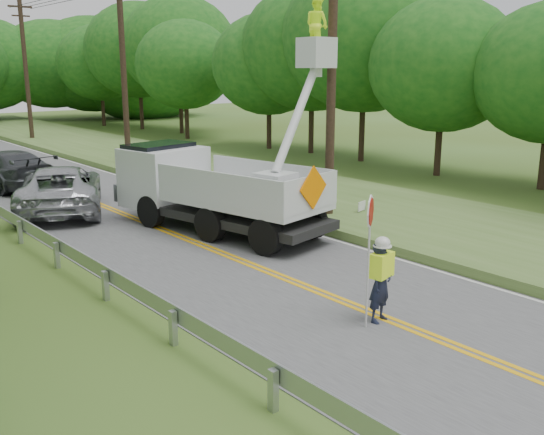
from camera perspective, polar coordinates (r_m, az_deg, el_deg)
ground at (r=12.15m, az=18.75°, el=-12.19°), size 140.00×140.00×0.00m
road at (r=22.32m, az=-13.18°, el=0.09°), size 7.20×96.00×0.03m
guardrail at (r=21.65m, az=-23.89°, el=0.30°), size 0.18×48.00×0.77m
utility_poles at (r=26.80m, az=-6.96°, el=13.95°), size 1.60×43.30×10.00m
tall_grass_verge at (r=26.12m, az=0.85°, el=2.75°), size 7.00×96.00×0.30m
treeline_right at (r=39.55m, az=0.29°, el=15.32°), size 10.42×55.14×10.79m
flagger at (r=12.79m, az=10.13°, el=-5.43°), size 1.08×0.51×2.77m
bucket_truck at (r=20.27m, az=-6.29°, el=3.69°), size 5.31×7.89×7.28m
suv_silver at (r=23.67m, az=-19.18°, el=2.57°), size 5.04×6.70×1.69m
suv_darkgrey at (r=29.30m, az=-23.75°, el=4.17°), size 3.30×6.00×1.65m
yard_sign at (r=21.39m, az=8.40°, el=1.00°), size 0.46×0.13×0.67m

